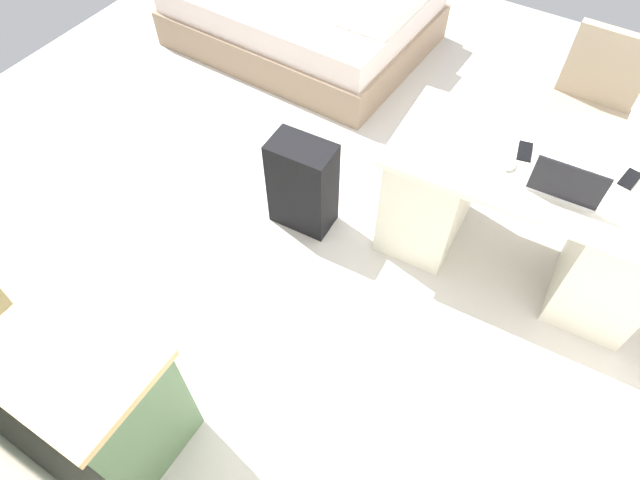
{
  "coord_description": "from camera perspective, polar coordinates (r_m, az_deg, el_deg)",
  "views": [
    {
      "loc": [
        -1.25,
        2.09,
        2.56
      ],
      "look_at": [
        -0.47,
        0.82,
        0.6
      ],
      "focal_mm": 30.35,
      "sensor_mm": 36.0,
      "label": 1
    }
  ],
  "objects": [
    {
      "name": "computer_mouse",
      "position": [
        2.73,
        19.38,
        7.6
      ],
      "size": [
        0.07,
        0.1,
        0.03
      ],
      "primitive_type": "ellipsoid",
      "rotation": [
        0.0,
        0.0,
        0.05
      ],
      "color": "white",
      "rests_on": "desk"
    },
    {
      "name": "laptop",
      "position": [
        2.68,
        24.5,
        5.44
      ],
      "size": [
        0.32,
        0.24,
        0.21
      ],
      "color": "#B7B7BC",
      "rests_on": "desk"
    },
    {
      "name": "ground_plane",
      "position": [
        3.53,
        0.49,
        6.32
      ],
      "size": [
        5.47,
        5.47,
        0.0
      ],
      "primitive_type": "plane",
      "color": "beige"
    },
    {
      "name": "cell_phone_near_laptop",
      "position": [
        2.91,
        29.88,
        5.61
      ],
      "size": [
        0.09,
        0.15,
        0.01
      ],
      "primitive_type": "cube",
      "rotation": [
        0.0,
        0.0,
        -0.2
      ],
      "color": "black",
      "rests_on": "desk"
    },
    {
      "name": "credenza",
      "position": [
        2.84,
        -30.16,
        -8.34
      ],
      "size": [
        1.8,
        0.48,
        0.75
      ],
      "color": "#4C6B47",
      "rests_on": "ground_plane"
    },
    {
      "name": "suitcase_black",
      "position": [
        3.1,
        -1.85,
        5.82
      ],
      "size": [
        0.37,
        0.24,
        0.6
      ],
      "primitive_type": "cube",
      "rotation": [
        0.0,
        0.0,
        0.06
      ],
      "color": "black",
      "rests_on": "ground_plane"
    },
    {
      "name": "desk",
      "position": [
        3.02,
        20.44,
        2.36
      ],
      "size": [
        1.47,
        0.74,
        0.73
      ],
      "color": "silver",
      "rests_on": "ground_plane"
    },
    {
      "name": "office_chair",
      "position": [
        3.64,
        25.67,
        11.12
      ],
      "size": [
        0.52,
        0.52,
        0.94
      ],
      "color": "black",
      "rests_on": "ground_plane"
    },
    {
      "name": "cell_phone_by_mouse",
      "position": [
        2.83,
        20.79,
        8.74
      ],
      "size": [
        0.09,
        0.15,
        0.01
      ],
      "primitive_type": "cube",
      "rotation": [
        0.0,
        0.0,
        0.22
      ],
      "color": "black",
      "rests_on": "desk"
    },
    {
      "name": "bed",
      "position": [
        4.63,
        -1.67,
        22.75
      ],
      "size": [
        1.95,
        1.46,
        0.58
      ],
      "color": "gray",
      "rests_on": "ground_plane"
    }
  ]
}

